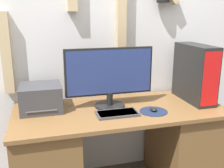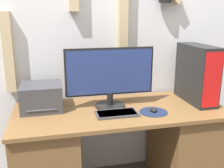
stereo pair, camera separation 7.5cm
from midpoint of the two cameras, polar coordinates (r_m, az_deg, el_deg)
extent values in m
cube|color=silver|center=(2.44, 0.28, 10.74)|extent=(6.40, 0.05, 2.70)
cube|color=tan|center=(2.40, 3.30, 16.01)|extent=(0.08, 0.08, 1.05)
cube|color=tan|center=(2.35, -20.75, 6.39)|extent=(0.08, 0.08, 0.67)
cube|color=brown|center=(2.17, 2.84, -5.76)|extent=(1.72, 0.74, 0.03)
cube|color=brown|center=(2.27, -12.87, -16.11)|extent=(0.48, 0.68, 0.75)
cube|color=brown|center=(2.55, 16.32, -12.62)|extent=(0.48, 0.68, 0.75)
cylinder|color=black|center=(2.21, 0.54, -4.69)|extent=(0.25, 0.25, 0.02)
cylinder|color=black|center=(2.19, 0.54, -3.21)|extent=(0.05, 0.05, 0.11)
cube|color=black|center=(2.14, 0.50, 2.75)|extent=(0.73, 0.03, 0.39)
cube|color=navy|center=(2.12, 0.61, 2.65)|extent=(0.70, 0.01, 0.36)
cube|color=#3D3D42|center=(2.04, 2.11, -6.46)|extent=(0.32, 0.17, 0.02)
cube|color=#5B5B60|center=(2.04, 2.11, -6.32)|extent=(0.30, 0.14, 0.01)
cylinder|color=#19233D|center=(2.12, 10.00, -6.02)|extent=(0.22, 0.22, 0.00)
ellipsoid|color=black|center=(2.12, 9.99, -5.55)|extent=(0.05, 0.08, 0.03)
cube|color=black|center=(2.41, 18.78, 2.13)|extent=(0.17, 0.47, 0.50)
cube|color=red|center=(2.22, 21.87, 0.77)|extent=(0.15, 0.01, 0.45)
cube|color=#38383D|center=(2.19, -14.12, -2.72)|extent=(0.33, 0.31, 0.21)
cube|color=#515156|center=(2.12, -14.04, -4.96)|extent=(0.23, 0.14, 0.01)
camera|label=1|loc=(0.04, -88.97, 0.28)|focal=42.00mm
camera|label=2|loc=(0.04, 91.03, -0.28)|focal=42.00mm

